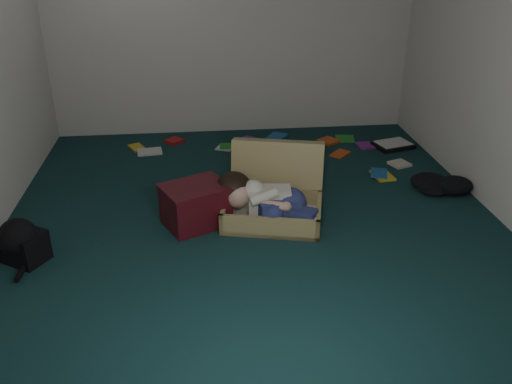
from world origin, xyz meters
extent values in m
plane|color=#112E30|center=(0.00, 0.00, 0.00)|extent=(4.50, 4.50, 0.00)
plane|color=white|center=(0.00, 2.25, 1.30)|extent=(4.50, 0.00, 4.50)
plane|color=white|center=(0.00, -2.25, 1.30)|extent=(4.50, 0.00, 4.50)
cube|color=tan|center=(0.15, 0.00, 0.09)|extent=(0.88, 0.72, 0.18)
cube|color=beige|center=(0.15, 0.00, 0.04)|extent=(0.80, 0.64, 0.02)
cube|color=tan|center=(0.24, 0.35, 0.28)|extent=(0.81, 0.42, 0.57)
cube|color=beige|center=(0.12, -0.01, 0.19)|extent=(0.35, 0.22, 0.24)
sphere|color=tan|center=(-0.12, 0.02, 0.25)|extent=(0.21, 0.21, 0.21)
ellipsoid|color=black|center=(-0.15, 0.09, 0.29)|extent=(0.28, 0.29, 0.24)
ellipsoid|color=navy|center=(0.29, -0.04, 0.19)|extent=(0.25, 0.29, 0.24)
cube|color=navy|center=(0.17, -0.14, 0.17)|extent=(0.30, 0.18, 0.15)
cube|color=navy|center=(0.33, -0.19, 0.15)|extent=(0.29, 0.25, 0.12)
sphere|color=white|center=(0.44, -0.18, 0.12)|extent=(0.12, 0.12, 0.12)
sphere|color=white|center=(0.42, -0.26, 0.11)|extent=(0.11, 0.11, 0.11)
cylinder|color=tan|center=(0.14, -0.16, 0.24)|extent=(0.21, 0.11, 0.07)
cube|color=#420D14|center=(-0.46, 0.03, 0.16)|extent=(0.59, 0.54, 0.32)
cube|color=#420D14|center=(-0.46, 0.03, 0.33)|extent=(0.61, 0.56, 0.02)
cube|color=black|center=(1.69, 1.51, 0.02)|extent=(0.46, 0.39, 0.05)
cube|color=white|center=(1.69, 1.51, 0.05)|extent=(0.41, 0.34, 0.01)
cube|color=gold|center=(-1.08, 1.78, 0.01)|extent=(0.21, 0.15, 0.02)
cube|color=#AE1917|center=(-0.68, 1.92, 0.01)|extent=(0.26, 0.25, 0.02)
cube|color=silver|center=(-0.14, 1.67, 0.01)|extent=(0.21, 0.24, 0.02)
cube|color=#1C589A|center=(0.47, 1.91, 0.01)|extent=(0.22, 0.25, 0.02)
cube|color=#D74D19|center=(1.02, 1.73, 0.01)|extent=(0.26, 0.24, 0.02)
cube|color=#27902C|center=(1.23, 1.81, 0.01)|extent=(0.22, 0.17, 0.02)
cube|color=#832289|center=(1.40, 1.57, 0.01)|extent=(0.26, 0.25, 0.02)
cube|color=beige|center=(1.58, 1.02, 0.01)|extent=(0.19, 0.23, 0.02)
cube|color=gold|center=(1.33, 0.77, 0.01)|extent=(0.23, 0.25, 0.02)
cube|color=#AE1917|center=(1.65, 1.60, 0.01)|extent=(0.25, 0.23, 0.02)
cube|color=silver|center=(-0.94, 1.64, 0.01)|extent=(0.23, 0.19, 0.02)
cube|color=#1C589A|center=(0.17, 1.88, 0.01)|extent=(0.25, 0.26, 0.02)
cube|color=#D74D19|center=(1.06, 1.36, 0.01)|extent=(0.18, 0.22, 0.02)
cube|color=#27902C|center=(1.64, 0.53, 0.01)|extent=(0.24, 0.26, 0.02)
camera|label=1|loc=(-0.41, -3.81, 2.14)|focal=38.00mm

